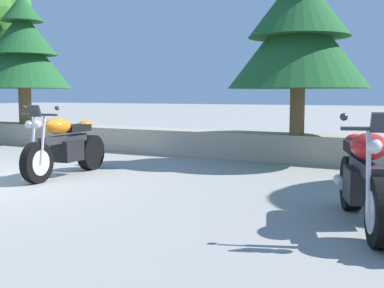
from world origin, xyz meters
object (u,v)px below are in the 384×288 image
(motorcycle_orange_near_left, at_px, (65,147))
(pine_tree_mid_right, at_px, (299,28))
(motorcycle_red_centre, at_px, (364,179))
(pine_tree_mid_left, at_px, (23,49))

(motorcycle_orange_near_left, height_order, pine_tree_mid_right, pine_tree_mid_right)
(motorcycle_orange_near_left, distance_m, motorcycle_red_centre, 4.90)
(motorcycle_orange_near_left, bearing_deg, pine_tree_mid_right, 49.09)
(motorcycle_orange_near_left, xyz_separation_m, motorcycle_red_centre, (4.82, -0.86, 0.00))
(motorcycle_red_centre, relative_size, pine_tree_mid_right, 0.55)
(pine_tree_mid_left, bearing_deg, motorcycle_orange_near_left, -36.59)
(motorcycle_orange_near_left, height_order, pine_tree_mid_left, pine_tree_mid_left)
(motorcycle_orange_near_left, distance_m, pine_tree_mid_left, 6.31)
(pine_tree_mid_left, bearing_deg, motorcycle_red_centre, -24.68)
(motorcycle_orange_near_left, relative_size, pine_tree_mid_left, 0.60)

